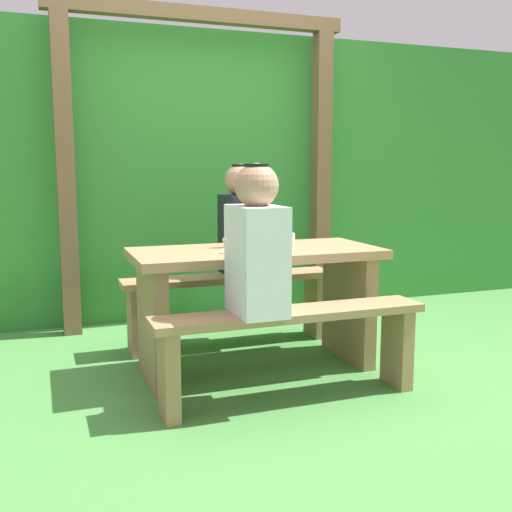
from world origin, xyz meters
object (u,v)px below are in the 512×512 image
picnic_table (256,287)px  person_black_coat (241,224)px  bottle_right (271,233)px  person_white_shirt (256,245)px  drinking_glass (289,240)px  cell_phone (228,252)px  bench_far (229,295)px  bench_near (291,336)px  bottle_left (232,232)px

picnic_table → person_black_coat: size_ratio=1.95×
bottle_right → person_white_shirt: bearing=-119.3°
drinking_glass → cell_phone: 0.40m
picnic_table → bench_far: (0.00, 0.51, -0.15)m
bench_near → bench_far: same height
drinking_glass → cell_phone: bearing=-170.4°
drinking_glass → bottle_right: bottle_right is taller
cell_phone → person_white_shirt: bearing=-64.0°
drinking_glass → cell_phone: (-0.39, -0.07, -0.04)m
bench_far → person_white_shirt: size_ratio=1.95×
bottle_left → person_black_coat: bearing=64.8°
bottle_left → bottle_right: size_ratio=0.98×
picnic_table → person_white_shirt: person_white_shirt is taller
bench_far → picnic_table: bearing=-90.0°
person_black_coat → bench_far: bearing=177.7°
picnic_table → drinking_glass: (0.20, -0.02, 0.27)m
bench_far → drinking_glass: 0.70m
bottle_right → bench_far: bearing=97.0°
person_black_coat → bottle_right: (-0.01, -0.56, 0.00)m
bottle_left → picnic_table: bearing=-45.3°
bench_near → bottle_left: 0.78m
person_black_coat → bottle_right: size_ratio=3.13×
bench_near → person_white_shirt: size_ratio=1.95×
person_white_shirt → bottle_right: (0.25, 0.45, 0.00)m
picnic_table → person_black_coat: 0.60m
bench_far → bottle_right: bearing=-83.0°
person_black_coat → bottle_left: 0.44m
bottle_right → cell_phone: bearing=-174.3°
bottle_left → bench_near: bearing=-80.3°
bench_near → bottle_right: 0.65m
person_white_shirt → bottle_left: 0.62m
picnic_table → bench_far: bearing=90.0°
picnic_table → cell_phone: cell_phone is taller
picnic_table → person_white_shirt: (-0.18, -0.51, 0.32)m
bottle_left → cell_phone: size_ratio=1.61×
picnic_table → bench_far: 0.53m
picnic_table → bottle_right: bearing=-39.2°
picnic_table → person_black_coat: bearing=80.7°
picnic_table → drinking_glass: drinking_glass is taller
bottle_left → bottle_right: bearing=-43.0°
cell_phone → drinking_glass: bearing=34.1°
drinking_glass → person_white_shirt: bearing=-127.6°
person_white_shirt → cell_phone: size_ratio=5.14×
person_white_shirt → person_black_coat: (0.27, 1.01, 0.00)m
picnic_table → bench_far: size_ratio=1.00×
picnic_table → bench_near: bearing=-90.0°
picnic_table → person_white_shirt: 0.62m
drinking_glass → bottle_right: 0.14m
person_white_shirt → cell_phone: (-0.01, 0.42, -0.09)m
person_white_shirt → drinking_glass: size_ratio=8.45×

